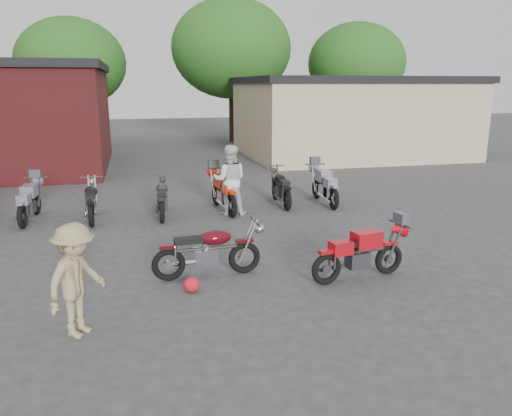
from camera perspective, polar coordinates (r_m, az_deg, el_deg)
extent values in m
plane|color=#353638|center=(9.09, -1.13, -8.17)|extent=(90.00, 90.00, 0.00)
cube|color=tan|center=(25.46, 10.48, 9.95)|extent=(10.00, 8.00, 3.50)
ellipsoid|color=red|center=(8.60, -7.37, -8.66)|extent=(0.37, 0.37, 0.27)
imported|color=silver|center=(13.35, -3.01, 3.22)|extent=(1.06, 0.91, 1.88)
imported|color=#9B8960|center=(7.35, -19.86, -7.76)|extent=(1.09, 1.20, 1.62)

